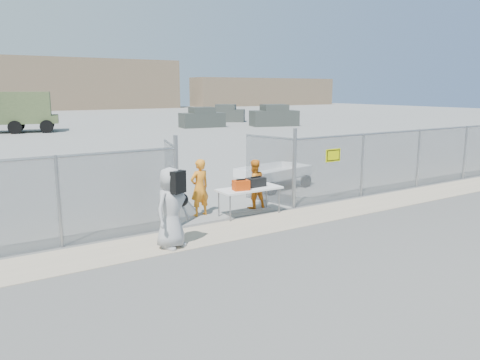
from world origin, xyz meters
TOP-DOWN VIEW (x-y plane):
  - ground at (0.00, 0.00)m, footprint 160.00×160.00m
  - tarmac_inside at (0.00, 42.00)m, footprint 160.00×80.00m
  - dirt_strip at (0.00, 1.00)m, footprint 44.00×1.60m
  - distant_hills at (5.00, 78.00)m, footprint 140.00×6.00m
  - chain_link_fence at (0.00, 2.00)m, footprint 40.00×0.20m
  - folding_table at (0.34, 2.02)m, footprint 1.94×0.81m
  - orange_bag at (-0.03, 1.91)m, footprint 0.51×0.38m
  - black_duffel at (0.61, 2.08)m, footprint 0.58×0.36m
  - security_worker_left at (-0.94, 2.73)m, footprint 0.67×0.48m
  - security_worker_right at (0.92, 2.64)m, footprint 0.79×0.64m
  - visitor at (-2.80, 0.58)m, footprint 1.11×0.94m
  - utility_trailer at (3.23, 4.74)m, footprint 3.86×2.51m
  - military_truck at (-2.00, 34.93)m, footprint 7.61×4.13m
  - parked_vehicle_near at (14.18, 31.21)m, footprint 4.38×2.33m
  - parked_vehicle_mid at (20.10, 36.70)m, footprint 4.51×4.09m
  - parked_vehicle_far at (21.05, 28.79)m, footprint 5.06×3.32m

SIDE VIEW (x-z plane):
  - ground at x=0.00m, z-range 0.00..0.00m
  - tarmac_inside at x=0.00m, z-range 0.00..0.01m
  - dirt_strip at x=0.00m, z-range 0.00..0.01m
  - folding_table at x=0.34m, z-range 0.00..0.82m
  - utility_trailer at x=3.23m, z-range 0.00..0.87m
  - security_worker_right at x=0.92m, z-range 0.00..1.54m
  - security_worker_left at x=-0.94m, z-range 0.00..1.70m
  - parked_vehicle_near at x=14.18m, z-range 0.00..1.90m
  - parked_vehicle_mid at x=20.10m, z-range 0.00..1.91m
  - black_duffel at x=0.61m, z-range 0.82..1.09m
  - visitor at x=-2.80m, z-range 0.00..1.93m
  - orange_bag at x=-0.03m, z-range 0.82..1.11m
  - parked_vehicle_far at x=21.05m, z-range 0.00..2.11m
  - chain_link_fence at x=0.00m, z-range 0.00..2.20m
  - military_truck at x=-2.00m, z-range 0.00..3.44m
  - distant_hills at x=5.00m, z-range 0.00..9.00m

